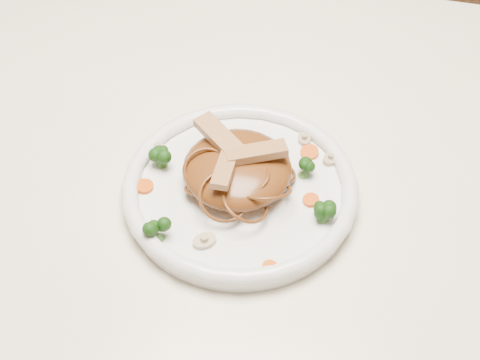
# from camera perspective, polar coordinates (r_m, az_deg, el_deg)

# --- Properties ---
(table) EXTENTS (1.20, 0.80, 0.75)m
(table) POSITION_cam_1_polar(r_m,az_deg,el_deg) (0.94, -0.56, -1.52)
(table) COLOR white
(table) RESTS_ON ground
(plate) EXTENTS (0.33, 0.33, 0.02)m
(plate) POSITION_cam_1_polar(r_m,az_deg,el_deg) (0.81, 0.00, -1.04)
(plate) COLOR white
(plate) RESTS_ON table
(noodle_mound) EXTENTS (0.15, 0.15, 0.04)m
(noodle_mound) POSITION_cam_1_polar(r_m,az_deg,el_deg) (0.79, -0.24, 0.95)
(noodle_mound) COLOR brown
(noodle_mound) RESTS_ON plate
(chicken_a) EXTENTS (0.07, 0.05, 0.01)m
(chicken_a) POSITION_cam_1_polar(r_m,az_deg,el_deg) (0.78, 1.37, 2.31)
(chicken_a) COLOR tan
(chicken_a) RESTS_ON noodle_mound
(chicken_b) EXTENTS (0.07, 0.06, 0.01)m
(chicken_b) POSITION_cam_1_polar(r_m,az_deg,el_deg) (0.79, -1.69, 3.61)
(chicken_b) COLOR tan
(chicken_b) RESTS_ON noodle_mound
(chicken_c) EXTENTS (0.02, 0.06, 0.01)m
(chicken_c) POSITION_cam_1_polar(r_m,az_deg,el_deg) (0.76, -1.25, 0.99)
(chicken_c) COLOR tan
(chicken_c) RESTS_ON noodle_mound
(broccoli_0) EXTENTS (0.03, 0.03, 0.03)m
(broccoli_0) POSITION_cam_1_polar(r_m,az_deg,el_deg) (0.81, 5.38, 1.12)
(broccoli_0) COLOR #163E0D
(broccoli_0) RESTS_ON plate
(broccoli_1) EXTENTS (0.03, 0.03, 0.03)m
(broccoli_1) POSITION_cam_1_polar(r_m,az_deg,el_deg) (0.82, -6.61, 1.98)
(broccoli_1) COLOR #163E0D
(broccoli_1) RESTS_ON plate
(broccoli_2) EXTENTS (0.03, 0.03, 0.03)m
(broccoli_2) POSITION_cam_1_polar(r_m,az_deg,el_deg) (0.75, -6.89, -4.01)
(broccoli_2) COLOR #163E0D
(broccoli_2) RESTS_ON plate
(broccoli_3) EXTENTS (0.03, 0.03, 0.03)m
(broccoli_3) POSITION_cam_1_polar(r_m,az_deg,el_deg) (0.77, 6.99, -2.65)
(broccoli_3) COLOR #163E0D
(broccoli_3) RESTS_ON plate
(carrot_0) EXTENTS (0.02, 0.02, 0.00)m
(carrot_0) POSITION_cam_1_polar(r_m,az_deg,el_deg) (0.84, 5.81, 2.31)
(carrot_0) COLOR #D94A07
(carrot_0) RESTS_ON plate
(carrot_1) EXTENTS (0.03, 0.03, 0.00)m
(carrot_1) POSITION_cam_1_polar(r_m,az_deg,el_deg) (0.81, -7.97, -0.53)
(carrot_1) COLOR #D94A07
(carrot_1) RESTS_ON plate
(carrot_2) EXTENTS (0.02, 0.02, 0.00)m
(carrot_2) POSITION_cam_1_polar(r_m,az_deg,el_deg) (0.79, 5.93, -1.68)
(carrot_2) COLOR #D94A07
(carrot_2) RESTS_ON plate
(carrot_3) EXTENTS (0.03, 0.03, 0.00)m
(carrot_3) POSITION_cam_1_polar(r_m,az_deg,el_deg) (0.86, -0.66, 3.59)
(carrot_3) COLOR #D94A07
(carrot_3) RESTS_ON plate
(carrot_4) EXTENTS (0.02, 0.02, 0.00)m
(carrot_4) POSITION_cam_1_polar(r_m,az_deg,el_deg) (0.73, 2.51, -7.30)
(carrot_4) COLOR #D94A07
(carrot_4) RESTS_ON plate
(mushroom_0) EXTENTS (0.04, 0.04, 0.01)m
(mushroom_0) POSITION_cam_1_polar(r_m,az_deg,el_deg) (0.75, -2.98, -5.10)
(mushroom_0) COLOR #C4B193
(mushroom_0) RESTS_ON plate
(mushroom_1) EXTENTS (0.03, 0.03, 0.01)m
(mushroom_1) POSITION_cam_1_polar(r_m,az_deg,el_deg) (0.84, 7.57, 1.75)
(mushroom_1) COLOR #C4B193
(mushroom_1) RESTS_ON plate
(mushroom_2) EXTENTS (0.03, 0.03, 0.01)m
(mushroom_2) POSITION_cam_1_polar(r_m,az_deg,el_deg) (0.85, -6.88, 2.64)
(mushroom_2) COLOR #C4B193
(mushroom_2) RESTS_ON plate
(mushroom_3) EXTENTS (0.03, 0.03, 0.01)m
(mushroom_3) POSITION_cam_1_polar(r_m,az_deg,el_deg) (0.85, 5.39, 3.37)
(mushroom_3) COLOR #C4B193
(mushroom_3) RESTS_ON plate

